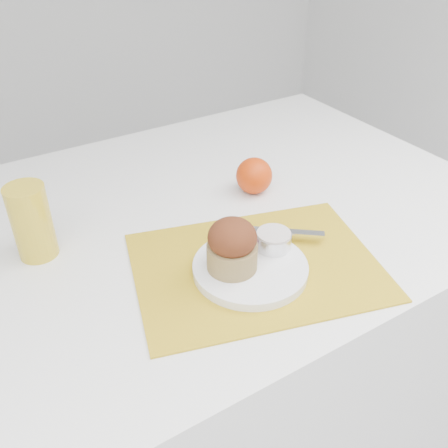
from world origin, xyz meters
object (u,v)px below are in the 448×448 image
plate (250,268)px  juice_glass (32,222)px  table (196,347)px  muffin (232,246)px  orange (254,176)px

plate → juice_glass: juice_glass is taller
table → plate: 0.44m
plate → muffin: 0.06m
juice_glass → orange: bearing=-2.9°
plate → juice_glass: size_ratio=1.42×
table → plate: size_ratio=6.48×
table → juice_glass: bearing=174.9°
plate → juice_glass: (-0.28, 0.23, 0.05)m
orange → muffin: bearing=-132.0°
orange → juice_glass: size_ratio=0.56×
table → muffin: muffin is taller
table → juice_glass: size_ratio=9.22×
orange → plate: bearing=-125.8°
orange → juice_glass: 0.43m
plate → orange: orange is taller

